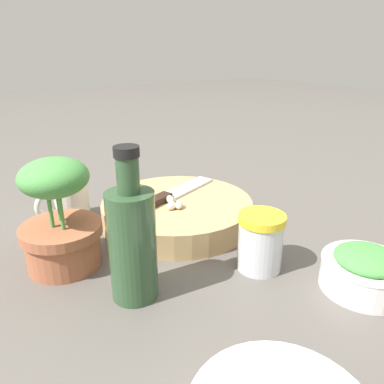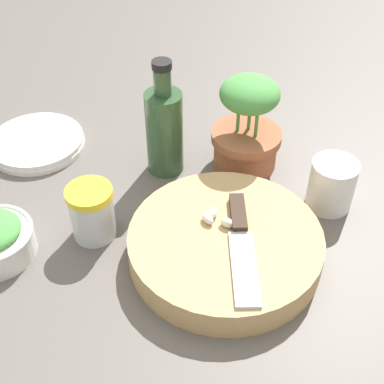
{
  "view_description": "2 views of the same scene",
  "coord_description": "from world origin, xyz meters",
  "px_view_note": "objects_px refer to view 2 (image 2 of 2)",
  "views": [
    {
      "loc": [
        -0.47,
        0.29,
        0.32
      ],
      "look_at": [
        0.02,
        -0.04,
        0.09
      ],
      "focal_mm": 35.0,
      "sensor_mm": 36.0,
      "label": 1
    },
    {
      "loc": [
        0.21,
        -0.57,
        0.6
      ],
      "look_at": [
        0.02,
        -0.01,
        0.08
      ],
      "focal_mm": 50.0,
      "sensor_mm": 36.0,
      "label": 2
    }
  ],
  "objects_px": {
    "chef_knife": "(241,240)",
    "spice_jar": "(92,212)",
    "coffee_mug": "(332,183)",
    "plate_stack": "(37,143)",
    "oil_bottle": "(164,129)",
    "cutting_board": "(225,246)",
    "potted_herb": "(247,129)",
    "garlic_cloves": "(216,218)"
  },
  "relations": [
    {
      "from": "chef_knife",
      "to": "potted_herb",
      "type": "distance_m",
      "value": 0.24
    },
    {
      "from": "plate_stack",
      "to": "oil_bottle",
      "type": "distance_m",
      "value": 0.26
    },
    {
      "from": "garlic_cloves",
      "to": "oil_bottle",
      "type": "xyz_separation_m",
      "value": [
        -0.14,
        0.14,
        0.03
      ]
    },
    {
      "from": "spice_jar",
      "to": "potted_herb",
      "type": "relative_size",
      "value": 0.52
    },
    {
      "from": "chef_knife",
      "to": "potted_herb",
      "type": "height_order",
      "value": "potted_herb"
    },
    {
      "from": "cutting_board",
      "to": "plate_stack",
      "type": "relative_size",
      "value": 1.63
    },
    {
      "from": "cutting_board",
      "to": "coffee_mug",
      "type": "bearing_deg",
      "value": 52.85
    },
    {
      "from": "garlic_cloves",
      "to": "oil_bottle",
      "type": "relative_size",
      "value": 0.26
    },
    {
      "from": "cutting_board",
      "to": "garlic_cloves",
      "type": "bearing_deg",
      "value": 135.21
    },
    {
      "from": "chef_knife",
      "to": "plate_stack",
      "type": "height_order",
      "value": "chef_knife"
    },
    {
      "from": "garlic_cloves",
      "to": "oil_bottle",
      "type": "height_order",
      "value": "oil_bottle"
    },
    {
      "from": "spice_jar",
      "to": "coffee_mug",
      "type": "distance_m",
      "value": 0.38
    },
    {
      "from": "plate_stack",
      "to": "oil_bottle",
      "type": "relative_size",
      "value": 0.84
    },
    {
      "from": "oil_bottle",
      "to": "potted_herb",
      "type": "distance_m",
      "value": 0.14
    },
    {
      "from": "spice_jar",
      "to": "coffee_mug",
      "type": "bearing_deg",
      "value": 29.73
    },
    {
      "from": "coffee_mug",
      "to": "plate_stack",
      "type": "relative_size",
      "value": 0.6
    },
    {
      "from": "coffee_mug",
      "to": "garlic_cloves",
      "type": "bearing_deg",
      "value": -135.34
    },
    {
      "from": "chef_knife",
      "to": "coffee_mug",
      "type": "distance_m",
      "value": 0.2
    },
    {
      "from": "garlic_cloves",
      "to": "coffee_mug",
      "type": "distance_m",
      "value": 0.21
    },
    {
      "from": "plate_stack",
      "to": "potted_herb",
      "type": "distance_m",
      "value": 0.39
    },
    {
      "from": "cutting_board",
      "to": "oil_bottle",
      "type": "distance_m",
      "value": 0.24
    },
    {
      "from": "chef_knife",
      "to": "plate_stack",
      "type": "bearing_deg",
      "value": -39.44
    },
    {
      "from": "chef_knife",
      "to": "coffee_mug",
      "type": "height_order",
      "value": "coffee_mug"
    },
    {
      "from": "garlic_cloves",
      "to": "spice_jar",
      "type": "height_order",
      "value": "spice_jar"
    },
    {
      "from": "coffee_mug",
      "to": "oil_bottle",
      "type": "xyz_separation_m",
      "value": [
        -0.29,
        -0.0,
        0.04
      ]
    },
    {
      "from": "cutting_board",
      "to": "plate_stack",
      "type": "xyz_separation_m",
      "value": [
        -0.41,
        0.14,
        -0.01
      ]
    },
    {
      "from": "cutting_board",
      "to": "garlic_cloves",
      "type": "height_order",
      "value": "garlic_cloves"
    },
    {
      "from": "coffee_mug",
      "to": "plate_stack",
      "type": "bearing_deg",
      "value": -177.44
    },
    {
      "from": "cutting_board",
      "to": "coffee_mug",
      "type": "relative_size",
      "value": 2.7
    },
    {
      "from": "garlic_cloves",
      "to": "coffee_mug",
      "type": "xyz_separation_m",
      "value": [
        0.15,
        0.15,
        -0.01
      ]
    },
    {
      "from": "cutting_board",
      "to": "chef_knife",
      "type": "bearing_deg",
      "value": -14.84
    },
    {
      "from": "cutting_board",
      "to": "chef_knife",
      "type": "height_order",
      "value": "chef_knife"
    },
    {
      "from": "spice_jar",
      "to": "potted_herb",
      "type": "height_order",
      "value": "potted_herb"
    },
    {
      "from": "plate_stack",
      "to": "potted_herb",
      "type": "height_order",
      "value": "potted_herb"
    },
    {
      "from": "chef_knife",
      "to": "spice_jar",
      "type": "xyz_separation_m",
      "value": [
        -0.23,
        -0.01,
        -0.01
      ]
    },
    {
      "from": "coffee_mug",
      "to": "cutting_board",
      "type": "bearing_deg",
      "value": -127.15
    },
    {
      "from": "oil_bottle",
      "to": "spice_jar",
      "type": "bearing_deg",
      "value": -103.56
    },
    {
      "from": "spice_jar",
      "to": "potted_herb",
      "type": "distance_m",
      "value": 0.3
    },
    {
      "from": "spice_jar",
      "to": "oil_bottle",
      "type": "relative_size",
      "value": 0.43
    },
    {
      "from": "spice_jar",
      "to": "chef_knife",
      "type": "bearing_deg",
      "value": 3.57
    },
    {
      "from": "coffee_mug",
      "to": "plate_stack",
      "type": "xyz_separation_m",
      "value": [
        -0.53,
        -0.02,
        -0.03
      ]
    },
    {
      "from": "coffee_mug",
      "to": "plate_stack",
      "type": "height_order",
      "value": "coffee_mug"
    }
  ]
}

